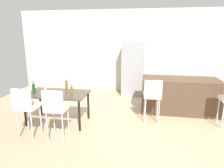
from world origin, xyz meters
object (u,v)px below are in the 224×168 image
at_px(bar_chair_left, 152,94).
at_px(dining_chair_far, 56,107).
at_px(wine_bottle_end, 67,86).
at_px(dining_table, 57,96).
at_px(kitchen_island, 179,95).
at_px(wine_glass_left, 45,88).
at_px(refrigerator, 133,68).
at_px(potted_plant, 223,89).
at_px(dining_chair_near, 26,105).
at_px(wine_bottle_inner, 72,91).
at_px(wine_bottle_right, 34,89).

bearing_deg(bar_chair_left, dining_chair_far, -147.41).
bearing_deg(wine_bottle_end, dining_table, -139.02).
distance_m(kitchen_island, wine_bottle_end, 3.00).
relative_size(bar_chair_left, dining_table, 0.74).
relative_size(wine_glass_left, refrigerator, 0.09).
height_order(kitchen_island, wine_bottle_end, wine_bottle_end).
bearing_deg(kitchen_island, potted_plant, 42.13).
height_order(kitchen_island, potted_plant, kitchen_island).
distance_m(dining_chair_far, potted_plant, 5.42).
relative_size(dining_chair_near, refrigerator, 0.57).
relative_size(wine_bottle_end, refrigerator, 0.18).
height_order(dining_table, wine_bottle_inner, wine_bottle_inner).
bearing_deg(refrigerator, wine_bottle_inner, -111.92).
relative_size(dining_table, wine_bottle_right, 4.82).
distance_m(dining_chair_near, potted_plant, 5.93).
height_order(wine_bottle_right, potted_plant, wine_bottle_right).
relative_size(bar_chair_left, wine_bottle_end, 3.25).
distance_m(kitchen_island, potted_plant, 2.12).
height_order(kitchen_island, wine_bottle_right, wine_bottle_right).
height_order(dining_chair_far, potted_plant, dining_chair_far).
xyz_separation_m(kitchen_island, bar_chair_left, (-0.74, -0.81, 0.24)).
xyz_separation_m(wine_bottle_end, wine_bottle_right, (-0.68, -0.29, -0.02)).
bearing_deg(dining_chair_near, dining_table, 67.07).
relative_size(kitchen_island, refrigerator, 1.08).
relative_size(refrigerator, potted_plant, 3.36).
bearing_deg(refrigerator, potted_plant, -0.19).
bearing_deg(potted_plant, bar_chair_left, -135.99).
distance_m(dining_chair_near, wine_bottle_end, 1.06).
xyz_separation_m(dining_table, wine_bottle_end, (0.18, 0.16, 0.20)).
height_order(bar_chair_left, potted_plant, bar_chair_left).
height_order(wine_bottle_end, refrigerator, refrigerator).
relative_size(dining_chair_near, dining_chair_far, 1.00).
bearing_deg(dining_chair_far, dining_table, 112.84).
xyz_separation_m(dining_chair_near, wine_bottle_right, (-0.18, 0.62, 0.16)).
distance_m(dining_table, wine_bottle_right, 0.55).
bearing_deg(wine_bottle_right, bar_chair_left, 12.08).
height_order(dining_chair_near, dining_chair_far, same).
height_order(bar_chair_left, wine_bottle_end, wine_bottle_end).
relative_size(wine_bottle_end, potted_plant, 0.59).
xyz_separation_m(kitchen_island, dining_chair_far, (-2.62, -2.01, 0.24)).
xyz_separation_m(dining_table, wine_bottle_inner, (0.42, -0.14, 0.18)).
distance_m(dining_table, wine_bottle_inner, 0.48).
bearing_deg(dining_table, wine_glass_left, -167.39).
xyz_separation_m(dining_chair_near, dining_chair_far, (0.64, -0.00, 0.00)).
bearing_deg(wine_bottle_right, kitchen_island, 21.99).
xyz_separation_m(bar_chair_left, dining_chair_far, (-1.88, -1.20, 0.00)).
height_order(bar_chair_left, wine_glass_left, bar_chair_left).
bearing_deg(wine_glass_left, kitchen_island, 22.30).
bearing_deg(refrigerator, wine_bottle_end, -118.57).
bearing_deg(refrigerator, kitchen_island, -45.90).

